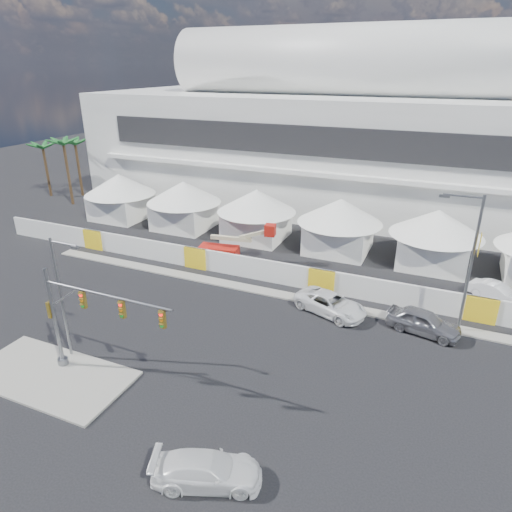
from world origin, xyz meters
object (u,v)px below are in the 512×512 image
at_px(lot_car_a, 496,292).
at_px(streetlight_median, 62,291).
at_px(pickup_near, 207,470).
at_px(streetlight_curb, 469,256).
at_px(sedan_silver, 424,322).
at_px(pickup_curb, 331,304).
at_px(traffic_mast, 79,319).
at_px(boom_lift, 225,249).

height_order(lot_car_a, streetlight_median, streetlight_median).
height_order(pickup_near, streetlight_median, streetlight_median).
distance_m(streetlight_median, streetlight_curb, 26.23).
bearing_deg(sedan_silver, streetlight_median, 131.91).
relative_size(pickup_curb, pickup_near, 1.13).
bearing_deg(streetlight_curb, sedan_silver, -149.08).
bearing_deg(streetlight_curb, lot_car_a, 65.29).
distance_m(sedan_silver, pickup_near, 18.77).
bearing_deg(traffic_mast, pickup_curb, 48.42).
bearing_deg(streetlight_median, lot_car_a, 37.50).
height_order(pickup_curb, streetlight_median, streetlight_median).
bearing_deg(pickup_near, traffic_mast, 48.14).
xyz_separation_m(sedan_silver, pickup_near, (-7.83, -17.06, -0.14)).
distance_m(pickup_near, lot_car_a, 27.67).
bearing_deg(traffic_mast, lot_car_a, 41.39).
relative_size(lot_car_a, boom_lift, 0.54).
bearing_deg(boom_lift, streetlight_curb, -23.23).
distance_m(lot_car_a, traffic_mast, 31.25).
xyz_separation_m(pickup_curb, streetlight_median, (-13.80, -12.13, 3.99)).
relative_size(streetlight_median, streetlight_curb, 0.81).
relative_size(pickup_curb, traffic_mast, 0.63).
bearing_deg(traffic_mast, sedan_silver, 35.44).
bearing_deg(streetlight_curb, pickup_near, -118.44).
distance_m(streetlight_median, boom_lift, 18.75).
bearing_deg(pickup_curb, sedan_silver, -71.03).
bearing_deg(pickup_curb, traffic_mast, 158.08).
bearing_deg(streetlight_median, sedan_silver, 30.45).
bearing_deg(traffic_mast, pickup_near, -20.72).
height_order(sedan_silver, streetlight_curb, streetlight_curb).
relative_size(lot_car_a, streetlight_curb, 0.42).
relative_size(sedan_silver, streetlight_curb, 0.51).
height_order(pickup_curb, boom_lift, boom_lift).
relative_size(pickup_near, boom_lift, 0.65).
bearing_deg(boom_lift, streetlight_median, -105.12).
xyz_separation_m(streetlight_median, boom_lift, (1.71, 18.29, -3.74)).
distance_m(sedan_silver, traffic_mast, 22.74).
relative_size(sedan_silver, pickup_near, 1.01).
height_order(traffic_mast, boom_lift, traffic_mast).
bearing_deg(pickup_curb, boom_lift, 82.63).
xyz_separation_m(traffic_mast, streetlight_median, (-2.13, 1.02, 0.92)).
xyz_separation_m(traffic_mast, streetlight_curb, (20.46, 14.32, 1.93)).
xyz_separation_m(sedan_silver, streetlight_curb, (2.09, 1.25, 4.92)).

